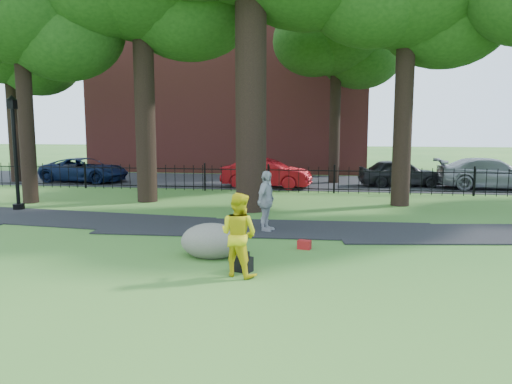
% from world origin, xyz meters
% --- Properties ---
extents(ground, '(120.00, 120.00, 0.00)m').
position_xyz_m(ground, '(0.00, 0.00, 0.00)').
color(ground, '#2A5F21').
rests_on(ground, ground).
extents(footpath, '(36.07, 3.85, 0.03)m').
position_xyz_m(footpath, '(1.00, 3.90, 0.00)').
color(footpath, black).
rests_on(footpath, ground).
extents(street, '(80.00, 7.00, 0.02)m').
position_xyz_m(street, '(0.00, 16.00, 0.00)').
color(street, black).
rests_on(street, ground).
extents(iron_fence, '(44.00, 0.04, 1.20)m').
position_xyz_m(iron_fence, '(0.00, 12.00, 0.60)').
color(iron_fence, black).
rests_on(iron_fence, ground).
extents(brick_building, '(18.00, 8.00, 12.00)m').
position_xyz_m(brick_building, '(-4.00, 24.00, 6.00)').
color(brick_building, brown).
rests_on(brick_building, ground).
extents(man, '(1.04, 0.94, 1.74)m').
position_xyz_m(man, '(0.98, -0.74, 0.87)').
color(man, gold).
rests_on(man, ground).
extents(pedestrian, '(0.69, 1.12, 1.78)m').
position_xyz_m(pedestrian, '(1.00, 3.54, 0.89)').
color(pedestrian, '#A2A2A6').
rests_on(pedestrian, ground).
extents(boulder, '(1.70, 1.44, 0.86)m').
position_xyz_m(boulder, '(0.07, 0.62, 0.43)').
color(boulder, '#6E685C').
rests_on(boulder, ground).
extents(lamppost, '(0.41, 0.41, 4.14)m').
position_xyz_m(lamppost, '(-8.42, 5.84, 2.03)').
color(lamppost, black).
rests_on(lamppost, ground).
extents(backpack, '(0.49, 0.40, 0.32)m').
position_xyz_m(backpack, '(1.00, -0.46, 0.16)').
color(backpack, black).
rests_on(backpack, ground).
extents(red_bag, '(0.36, 0.27, 0.22)m').
position_xyz_m(red_bag, '(2.21, 1.65, 0.11)').
color(red_bag, maroon).
rests_on(red_bag, ground).
extents(red_sedan, '(4.46, 1.91, 1.43)m').
position_xyz_m(red_sedan, '(-0.28, 13.50, 0.71)').
color(red_sedan, maroon).
rests_on(red_sedan, ground).
extents(navy_van, '(4.90, 2.69, 1.30)m').
position_xyz_m(navy_van, '(-10.28, 14.47, 0.65)').
color(navy_van, '#0B1738').
rests_on(navy_van, ground).
extents(grey_car, '(4.24, 2.15, 1.38)m').
position_xyz_m(grey_car, '(6.29, 14.97, 0.69)').
color(grey_car, black).
rests_on(grey_car, ground).
extents(silver_car, '(5.15, 2.17, 1.48)m').
position_xyz_m(silver_car, '(10.48, 14.65, 0.74)').
color(silver_car, gray).
rests_on(silver_car, ground).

